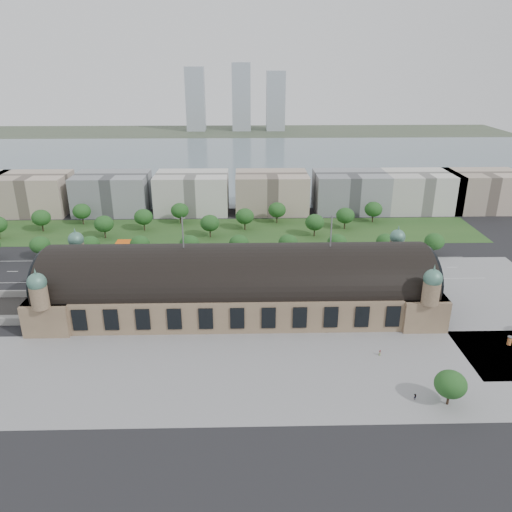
{
  "coord_description": "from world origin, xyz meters",
  "views": [
    {
      "loc": [
        2.89,
        -174.41,
        91.84
      ],
      "look_at": [
        7.53,
        19.66,
        14.0
      ],
      "focal_mm": 35.0,
      "sensor_mm": 36.0,
      "label": 1
    }
  ],
  "objects_px": {
    "parked_car_5": "(196,280)",
    "pedestrian_0": "(380,353)",
    "advertising_column": "(510,341)",
    "traffic_car_5": "(285,260)",
    "bus_west": "(197,271)",
    "traffic_car_4": "(220,274)",
    "parked_car_3": "(156,284)",
    "traffic_car_3": "(170,266)",
    "pedestrian_4": "(415,397)",
    "parked_car_4": "(120,284)",
    "parked_car_6": "(184,280)",
    "bus_mid": "(219,272)",
    "traffic_car_6": "(419,266)",
    "parked_car_0": "(83,281)",
    "traffic_car_2": "(93,271)",
    "traffic_car_1": "(69,270)",
    "parked_car_2": "(148,285)",
    "parked_car_1": "(73,285)",
    "bus_east": "(284,271)",
    "petrol_station": "(134,244)"
  },
  "relations": [
    {
      "from": "traffic_car_2",
      "to": "bus_mid",
      "type": "relative_size",
      "value": 0.48
    },
    {
      "from": "traffic_car_4",
      "to": "traffic_car_1",
      "type": "bearing_deg",
      "value": -97.07
    },
    {
      "from": "parked_car_0",
      "to": "parked_car_6",
      "type": "xyz_separation_m",
      "value": [
        43.68,
        0.0,
        -0.11
      ]
    },
    {
      "from": "pedestrian_0",
      "to": "parked_car_5",
      "type": "bearing_deg",
      "value": 118.32
    },
    {
      "from": "traffic_car_4",
      "to": "parked_car_4",
      "type": "xyz_separation_m",
      "value": [
        -42.66,
        -10.55,
        0.03
      ]
    },
    {
      "from": "parked_car_3",
      "to": "bus_east",
      "type": "relative_size",
      "value": 0.33
    },
    {
      "from": "parked_car_3",
      "to": "bus_east",
      "type": "xyz_separation_m",
      "value": [
        56.09,
        10.41,
        0.98
      ]
    },
    {
      "from": "parked_car_4",
      "to": "advertising_column",
      "type": "distance_m",
      "value": 152.61
    },
    {
      "from": "bus_west",
      "to": "pedestrian_0",
      "type": "bearing_deg",
      "value": -136.04
    },
    {
      "from": "parked_car_4",
      "to": "parked_car_2",
      "type": "bearing_deg",
      "value": 63.36
    },
    {
      "from": "traffic_car_4",
      "to": "parked_car_3",
      "type": "relative_size",
      "value": 1.23
    },
    {
      "from": "traffic_car_2",
      "to": "bus_mid",
      "type": "xyz_separation_m",
      "value": [
        57.44,
        -3.69,
        0.82
      ]
    },
    {
      "from": "parked_car_6",
      "to": "bus_mid",
      "type": "height_order",
      "value": "bus_mid"
    },
    {
      "from": "traffic_car_2",
      "to": "traffic_car_4",
      "type": "distance_m",
      "value": 58.3
    },
    {
      "from": "traffic_car_6",
      "to": "parked_car_0",
      "type": "bearing_deg",
      "value": -83.42
    },
    {
      "from": "parked_car_5",
      "to": "parked_car_2",
      "type": "bearing_deg",
      "value": -99.98
    },
    {
      "from": "parked_car_0",
      "to": "bus_west",
      "type": "distance_m",
      "value": 49.38
    },
    {
      "from": "parked_car_2",
      "to": "traffic_car_1",
      "type": "bearing_deg",
      "value": -139.24
    },
    {
      "from": "traffic_car_5",
      "to": "advertising_column",
      "type": "relative_size",
      "value": 1.45
    },
    {
      "from": "traffic_car_5",
      "to": "parked_car_6",
      "type": "xyz_separation_m",
      "value": [
        -46.28,
        -21.53,
        -0.09
      ]
    },
    {
      "from": "traffic_car_5",
      "to": "bus_west",
      "type": "bearing_deg",
      "value": 114.75
    },
    {
      "from": "parked_car_1",
      "to": "parked_car_5",
      "type": "bearing_deg",
      "value": 67.67
    },
    {
      "from": "parked_car_0",
      "to": "parked_car_5",
      "type": "xyz_separation_m",
      "value": [
        48.98,
        0.0,
        -0.11
      ]
    },
    {
      "from": "advertising_column",
      "to": "pedestrian_4",
      "type": "distance_m",
      "value": 50.44
    },
    {
      "from": "traffic_car_6",
      "to": "bus_west",
      "type": "distance_m",
      "value": 103.53
    },
    {
      "from": "petrol_station",
      "to": "traffic_car_6",
      "type": "distance_m",
      "value": 140.79
    },
    {
      "from": "parked_car_0",
      "to": "advertising_column",
      "type": "distance_m",
      "value": 169.8
    },
    {
      "from": "traffic_car_2",
      "to": "parked_car_3",
      "type": "relative_size",
      "value": 1.4
    },
    {
      "from": "traffic_car_1",
      "to": "traffic_car_5",
      "type": "xyz_separation_m",
      "value": [
        100.48,
        8.66,
        0.0
      ]
    },
    {
      "from": "pedestrian_0",
      "to": "bus_mid",
      "type": "bearing_deg",
      "value": 110.59
    },
    {
      "from": "traffic_car_6",
      "to": "advertising_column",
      "type": "height_order",
      "value": "advertising_column"
    },
    {
      "from": "parked_car_1",
      "to": "advertising_column",
      "type": "relative_size",
      "value": 1.72
    },
    {
      "from": "traffic_car_3",
      "to": "bus_west",
      "type": "height_order",
      "value": "bus_west"
    },
    {
      "from": "traffic_car_2",
      "to": "bus_east",
      "type": "bearing_deg",
      "value": 89.05
    },
    {
      "from": "traffic_car_4",
      "to": "parked_car_1",
      "type": "relative_size",
      "value": 0.84
    },
    {
      "from": "traffic_car_4",
      "to": "parked_car_5",
      "type": "distance_m",
      "value": 12.37
    },
    {
      "from": "traffic_car_5",
      "to": "parked_car_0",
      "type": "bearing_deg",
      "value": 108.74
    },
    {
      "from": "traffic_car_1",
      "to": "traffic_car_4",
      "type": "xyz_separation_m",
      "value": [
        69.99,
        -6.32,
        0.03
      ]
    },
    {
      "from": "parked_car_4",
      "to": "pedestrian_0",
      "type": "distance_m",
      "value": 112.91
    },
    {
      "from": "pedestrian_4",
      "to": "petrol_station",
      "type": "bearing_deg",
      "value": -84.02
    },
    {
      "from": "traffic_car_2",
      "to": "parked_car_1",
      "type": "relative_size",
      "value": 0.96
    },
    {
      "from": "traffic_car_3",
      "to": "parked_car_2",
      "type": "distance_m",
      "value": 21.85
    },
    {
      "from": "parked_car_5",
      "to": "advertising_column",
      "type": "bearing_deg",
      "value": 42.84
    },
    {
      "from": "pedestrian_4",
      "to": "parked_car_6",
      "type": "bearing_deg",
      "value": -82.19
    },
    {
      "from": "parked_car_0",
      "to": "traffic_car_3",
      "type": "bearing_deg",
      "value": 86.93
    },
    {
      "from": "traffic_car_5",
      "to": "bus_west",
      "type": "distance_m",
      "value": 43.6
    },
    {
      "from": "traffic_car_5",
      "to": "parked_car_6",
      "type": "distance_m",
      "value": 51.04
    },
    {
      "from": "traffic_car_3",
      "to": "pedestrian_4",
      "type": "bearing_deg",
      "value": -140.59
    },
    {
      "from": "traffic_car_2",
      "to": "traffic_car_4",
      "type": "xyz_separation_m",
      "value": [
        58.16,
        -4.13,
        0.06
      ]
    },
    {
      "from": "parked_car_5",
      "to": "pedestrian_0",
      "type": "distance_m",
      "value": 89.05
    }
  ]
}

